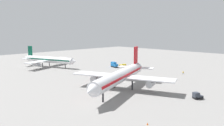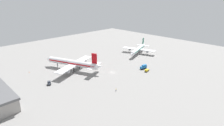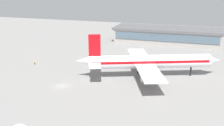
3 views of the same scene
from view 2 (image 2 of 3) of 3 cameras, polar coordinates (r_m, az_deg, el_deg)
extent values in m
plane|color=gray|center=(140.43, 0.09, -2.93)|extent=(288.00, 288.00, 0.00)
cube|color=#4C6070|center=(128.76, -30.82, -5.93)|extent=(54.08, 0.30, 3.74)
cylinder|color=white|center=(146.76, -12.17, 0.05)|extent=(42.22, 20.56, 4.79)
cone|color=white|center=(160.86, -18.96, 1.17)|extent=(6.13, 6.00, 4.55)
cone|color=white|center=(134.94, -4.10, -1.01)|extent=(6.98, 5.77, 3.83)
cube|color=red|center=(146.64, -12.18, 0.18)|extent=(40.64, 20.00, 0.86)
cube|color=white|center=(145.72, -11.46, -0.25)|extent=(21.78, 41.00, 0.43)
cylinder|color=#A5A8AD|center=(137.69, -14.11, -2.44)|extent=(6.23, 4.54, 2.63)
cylinder|color=#A5A8AD|center=(155.30, -9.02, 0.54)|extent=(6.23, 4.54, 2.63)
cube|color=white|center=(136.63, -5.45, -0.88)|extent=(9.75, 16.81, 0.34)
cube|color=red|center=(134.68, -5.53, 1.40)|extent=(4.07, 2.03, 7.66)
cylinder|color=black|center=(157.11, -16.62, -0.59)|extent=(0.57, 0.57, 3.35)
cylinder|color=black|center=(143.39, -11.79, -2.15)|extent=(0.57, 0.57, 3.35)
cylinder|color=black|center=(149.22, -10.13, -1.14)|extent=(0.57, 0.57, 3.35)
cylinder|color=white|center=(186.47, 8.15, 4.26)|extent=(15.22, 34.56, 3.88)
cone|color=white|center=(169.38, 6.16, 2.72)|extent=(4.75, 4.87, 3.68)
cone|color=white|center=(203.71, 9.82, 5.70)|extent=(4.52, 5.60, 3.10)
cube|color=#0C593F|center=(186.39, 8.16, 4.35)|extent=(14.83, 33.26, 0.70)
cube|color=white|center=(188.19, 8.31, 4.28)|extent=(33.48, 16.31, 0.35)
cylinder|color=#A5A8AD|center=(186.09, 11.04, 3.50)|extent=(3.52, 5.03, 2.13)
cylinder|color=#A5A8AD|center=(191.46, 5.62, 4.25)|extent=(3.52, 5.03, 2.13)
cube|color=white|center=(201.03, 9.58, 5.46)|extent=(13.69, 7.38, 0.28)
cube|color=#0C593F|center=(199.92, 9.66, 6.75)|extent=(1.51, 3.33, 6.20)
cylinder|color=black|center=(176.19, 6.84, 2.26)|extent=(0.47, 0.47, 2.71)
cylinder|color=black|center=(189.11, 9.26, 3.39)|extent=(0.47, 0.47, 2.71)
cylinder|color=black|center=(190.87, 7.48, 3.64)|extent=(0.47, 0.47, 2.71)
cube|color=black|center=(128.19, -18.95, -6.19)|extent=(3.72, 3.25, 0.30)
cube|color=#333842|center=(128.42, -18.98, -5.68)|extent=(2.51, 2.55, 1.60)
cube|color=#3F596B|center=(129.02, -18.97, -5.40)|extent=(0.87, 1.42, 0.90)
cube|color=#333842|center=(127.21, -18.99, -6.21)|extent=(2.17, 2.35, 0.50)
cylinder|color=black|center=(129.35, -19.33, -6.07)|extent=(0.84, 0.66, 0.80)
cylinder|color=black|center=(129.17, -18.49, -6.00)|extent=(0.84, 0.66, 0.80)
cylinder|color=black|center=(127.34, -19.40, -6.50)|extent=(0.84, 0.66, 0.80)
cylinder|color=black|center=(127.15, -18.54, -6.44)|extent=(0.84, 0.66, 0.80)
cube|color=black|center=(149.07, 9.70, -1.60)|extent=(3.05, 5.88, 0.30)
cube|color=#1966B2|center=(147.52, 9.17, -1.41)|extent=(2.24, 2.16, 1.60)
cube|color=#3F596B|center=(146.90, 8.94, -1.35)|extent=(1.58, 0.42, 0.90)
cube|color=#1966B2|center=(149.12, 9.99, -1.01)|extent=(2.66, 4.12, 2.60)
cylinder|color=black|center=(147.24, 9.38, -1.92)|extent=(0.46, 0.85, 0.80)
cylinder|color=black|center=(148.54, 8.89, -1.69)|extent=(0.46, 0.85, 0.80)
cylinder|color=black|center=(149.74, 10.50, -1.61)|extent=(0.46, 0.85, 0.80)
cylinder|color=black|center=(151.02, 10.01, -1.39)|extent=(0.46, 0.85, 0.80)
cube|color=black|center=(144.66, 10.79, -2.36)|extent=(2.78, 4.70, 0.30)
cube|color=gold|center=(143.26, 10.60, -2.25)|extent=(2.23, 2.16, 1.20)
cube|color=#3F596B|center=(142.47, 10.48, -2.27)|extent=(1.58, 0.41, 0.67)
cube|color=gold|center=(145.27, 10.94, -2.08)|extent=(2.40, 2.94, 0.60)
cylinder|color=black|center=(143.07, 10.89, -2.69)|extent=(0.46, 0.84, 0.80)
cylinder|color=black|center=(143.72, 10.20, -2.54)|extent=(0.46, 0.84, 0.80)
cylinder|color=black|center=(145.73, 11.36, -2.29)|extent=(0.46, 0.84, 0.80)
cylinder|color=black|center=(146.37, 10.68, -2.14)|extent=(0.46, 0.84, 0.80)
cylinder|color=#1E2338|center=(114.04, 1.28, -8.48)|extent=(0.41, 0.41, 0.85)
cylinder|color=yellow|center=(113.70, 1.28, -8.16)|extent=(0.48, 0.48, 0.60)
sphere|color=tan|center=(113.50, 1.28, -7.97)|extent=(0.22, 0.22, 0.22)
cylinder|color=yellow|center=(113.51, 1.23, -8.21)|extent=(0.10, 0.10, 0.54)
cylinder|color=yellow|center=(113.89, 1.33, -8.10)|extent=(0.10, 0.10, 0.54)
cone|color=#EA590C|center=(153.68, -24.33, -2.61)|extent=(0.44, 0.44, 0.60)
camera|label=1|loc=(184.01, -40.09, 5.58)|focal=37.01mm
camera|label=3|loc=(216.71, 6.91, 14.39)|focal=45.13mm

